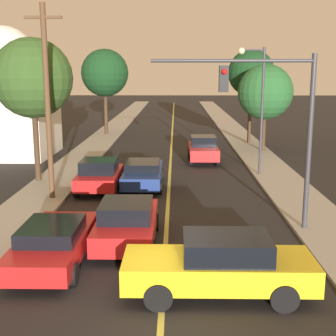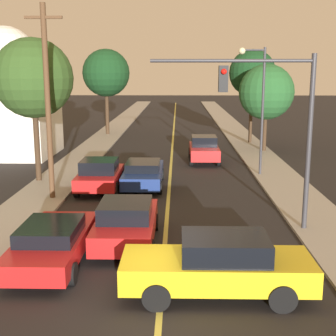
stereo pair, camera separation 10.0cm
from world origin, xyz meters
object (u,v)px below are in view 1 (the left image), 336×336
(traffic_signal_mast, at_px, (273,111))
(domed_building_left, at_px, (7,100))
(utility_pole_left, at_px, (47,100))
(tree_right_near, at_px, (251,73))
(car_near_lane_second, at_px, (143,173))
(car_far_oncoming, at_px, (203,149))
(streetlamp_right, at_px, (257,94))
(car_outer_lane_front, at_px, (54,242))
(tree_left_near, at_px, (33,78))
(tree_left_far, at_px, (105,73))
(tree_right_far, at_px, (265,92))
(car_near_lane_front, at_px, (127,222))
(car_crossing_right, at_px, (220,265))
(car_outer_lane_second, at_px, (100,175))

(traffic_signal_mast, height_order, domed_building_left, domed_building_left)
(utility_pole_left, height_order, tree_right_near, utility_pole_left)
(car_near_lane_second, xyz_separation_m, tree_right_near, (7.48, 14.20, 4.85))
(car_far_oncoming, distance_m, streetlamp_right, 5.96)
(car_outer_lane_front, height_order, tree_left_near, tree_left_near)
(tree_left_far, relative_size, tree_right_near, 1.03)
(streetlamp_right, height_order, tree_left_near, tree_left_near)
(traffic_signal_mast, xyz_separation_m, utility_pole_left, (-8.96, 3.96, 0.10))
(car_far_oncoming, height_order, tree_left_near, tree_left_near)
(tree_right_near, relative_size, tree_right_far, 1.19)
(traffic_signal_mast, relative_size, tree_right_far, 1.02)
(tree_right_far, bearing_deg, tree_right_near, 96.19)
(car_near_lane_front, distance_m, car_crossing_right, 4.60)
(streetlamp_right, bearing_deg, car_far_oncoming, 123.24)
(car_outer_lane_front, height_order, tree_left_far, tree_left_far)
(car_near_lane_front, bearing_deg, traffic_signal_mast, 15.80)
(tree_right_near, xyz_separation_m, domed_building_left, (-17.23, -5.53, -1.73))
(car_near_lane_front, xyz_separation_m, utility_pole_left, (-3.95, 5.38, 3.74))
(tree_right_near, bearing_deg, car_outer_lane_front, -111.77)
(domed_building_left, bearing_deg, traffic_signal_mast, -45.86)
(car_crossing_right, bearing_deg, domed_building_left, 31.75)
(traffic_signal_mast, height_order, streetlamp_right, streetlamp_right)
(streetlamp_right, distance_m, tree_right_near, 11.79)
(car_outer_lane_second, xyz_separation_m, tree_left_far, (-2.60, 19.97, 4.72))
(car_outer_lane_second, bearing_deg, tree_left_far, 97.42)
(car_near_lane_second, relative_size, tree_right_near, 0.65)
(tree_left_near, bearing_deg, domed_building_left, 118.00)
(car_far_oncoming, height_order, tree_right_near, tree_right_near)
(tree_right_far, distance_m, domed_building_left, 17.74)
(car_crossing_right, height_order, tree_left_far, tree_left_far)
(car_near_lane_front, bearing_deg, domed_building_left, 120.39)
(utility_pole_left, bearing_deg, tree_left_far, 91.85)
(tree_left_near, relative_size, tree_right_near, 1.00)
(car_near_lane_second, height_order, car_crossing_right, car_crossing_right)
(car_far_oncoming, height_order, utility_pole_left, utility_pole_left)
(utility_pole_left, height_order, domed_building_left, domed_building_left)
(car_outer_lane_front, height_order, car_far_oncoming, car_far_oncoming)
(utility_pole_left, distance_m, tree_left_far, 21.65)
(domed_building_left, bearing_deg, tree_right_near, 17.79)
(car_outer_lane_front, distance_m, traffic_signal_mast, 8.56)
(car_far_oncoming, bearing_deg, utility_pole_left, 51.02)
(tree_right_far, relative_size, domed_building_left, 0.70)
(car_crossing_right, bearing_deg, car_outer_lane_front, 68.06)
(car_crossing_right, xyz_separation_m, tree_left_near, (-8.36, 12.40, 4.54))
(car_outer_lane_second, height_order, tree_left_far, tree_left_far)
(streetlamp_right, relative_size, utility_pole_left, 0.81)
(car_crossing_right, relative_size, utility_pole_left, 0.59)
(car_outer_lane_second, distance_m, tree_left_near, 6.01)
(traffic_signal_mast, distance_m, tree_left_near, 12.90)
(car_near_lane_second, relative_size, car_crossing_right, 0.96)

